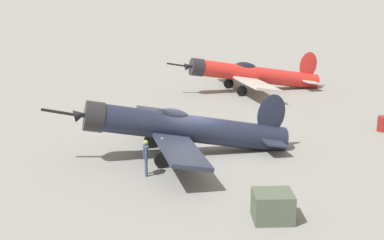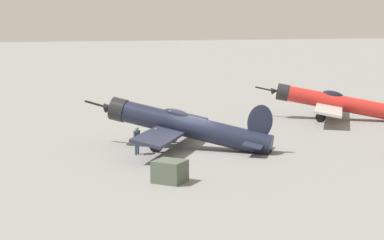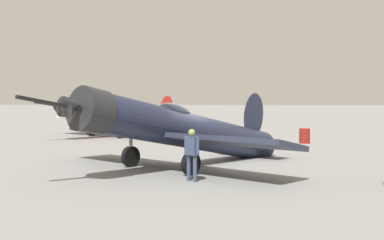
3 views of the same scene
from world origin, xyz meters
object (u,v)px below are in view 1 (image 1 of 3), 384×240
object	(u,v)px
fuel_drum	(383,124)
equipment_crate	(273,206)
airplane_foreground	(182,128)
ground_crew_mechanic	(146,154)
airplane_mid_apron	(251,74)

from	to	relation	value
fuel_drum	equipment_crate	bearing A→B (deg)	8.40
airplane_foreground	equipment_crate	world-z (taller)	airplane_foreground
ground_crew_mechanic	equipment_crate	bearing A→B (deg)	-50.46
airplane_foreground	airplane_mid_apron	world-z (taller)	airplane_foreground
airplane_foreground	airplane_mid_apron	bearing A→B (deg)	-121.20
ground_crew_mechanic	equipment_crate	size ratio (longest dim) A/B	0.86
airplane_foreground	ground_crew_mechanic	size ratio (longest dim) A/B	6.35
airplane_mid_apron	equipment_crate	distance (m)	23.33
airplane_mid_apron	fuel_drum	bearing A→B (deg)	104.01
equipment_crate	airplane_foreground	bearing A→B (deg)	-112.57
airplane_mid_apron	ground_crew_mechanic	xyz separation A→B (m)	(18.23, 7.71, -0.33)
airplane_mid_apron	ground_crew_mechanic	world-z (taller)	airplane_mid_apron
airplane_mid_apron	ground_crew_mechanic	size ratio (longest dim) A/B	6.54
ground_crew_mechanic	equipment_crate	world-z (taller)	ground_crew_mechanic
ground_crew_mechanic	equipment_crate	xyz separation A→B (m)	(-0.00, 6.83, -0.47)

